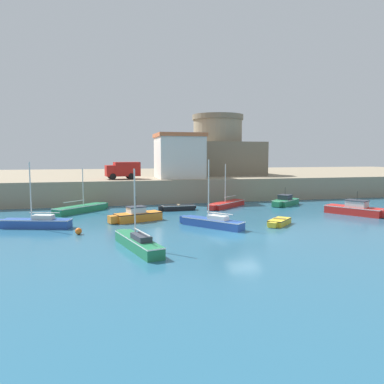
{
  "coord_description": "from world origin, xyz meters",
  "views": [
    {
      "loc": [
        -10.53,
        -26.2,
        6.12
      ],
      "look_at": [
        -0.63,
        13.85,
        2.0
      ],
      "focal_mm": 35.0,
      "sensor_mm": 36.0,
      "label": 1
    }
  ],
  "objects": [
    {
      "name": "sailboat_red_3",
      "position": [
        3.8,
        14.95,
        0.37
      ],
      "size": [
        5.79,
        5.26,
        5.05
      ],
      "color": "red",
      "rests_on": "ground"
    },
    {
      "name": "motorboat_orange_9",
      "position": [
        -7.31,
        8.17,
        0.52
      ],
      "size": [
        5.11,
        2.97,
        2.29
      ],
      "color": "orange",
      "rests_on": "ground"
    },
    {
      "name": "truck_on_quay",
      "position": [
        -7.61,
        22.89,
        4.19
      ],
      "size": [
        4.51,
        2.58,
        2.2
      ],
      "color": "#AD1E19",
      "rests_on": "quay_seawall"
    },
    {
      "name": "fortress",
      "position": [
        8.0,
        31.63,
        6.48
      ],
      "size": [
        12.11,
        12.11,
        9.46
      ],
      "color": "#796C57",
      "rests_on": "quay_seawall"
    },
    {
      "name": "dinghy_yellow_5",
      "position": [
        4.61,
        3.29,
        0.28
      ],
      "size": [
        3.08,
        3.03,
        0.59
      ],
      "color": "yellow",
      "rests_on": "ground"
    },
    {
      "name": "sailboat_green_4",
      "position": [
        -12.53,
        15.01,
        0.4
      ],
      "size": [
        5.68,
        5.65,
        4.65
      ],
      "color": "#237A4C",
      "rests_on": "ground"
    },
    {
      "name": "ground_plane",
      "position": [
        0.0,
        0.0,
        0.0
      ],
      "size": [
        200.0,
        200.0,
        0.0
      ],
      "primitive_type": "plane",
      "color": "#28607F"
    },
    {
      "name": "harbor_shed_near_wharf",
      "position": [
        0.0,
        23.68,
        6.0
      ],
      "size": [
        6.31,
        6.49,
        6.0
      ],
      "color": "silver",
      "rests_on": "quay_seawall"
    },
    {
      "name": "sailboat_blue_2",
      "position": [
        -1.4,
        3.68,
        0.45
      ],
      "size": [
        4.56,
        5.46,
        5.71
      ],
      "color": "#284C9E",
      "rests_on": "ground"
    },
    {
      "name": "quay_seawall",
      "position": [
        0.0,
        39.17,
        1.49
      ],
      "size": [
        120.0,
        40.0,
        2.97
      ],
      "primitive_type": "cube",
      "color": "gray",
      "rests_on": "ground"
    },
    {
      "name": "motorboat_red_8",
      "position": [
        14.83,
        6.51,
        0.56
      ],
      "size": [
        4.55,
        6.17,
        2.42
      ],
      "color": "red",
      "rests_on": "ground"
    },
    {
      "name": "sailboat_green_0",
      "position": [
        -8.25,
        -2.21,
        0.46
      ],
      "size": [
        2.67,
        6.87,
        5.22
      ],
      "color": "#237A4C",
      "rests_on": "ground"
    },
    {
      "name": "mooring_buoy",
      "position": [
        -12.22,
        3.42,
        0.26
      ],
      "size": [
        0.51,
        0.51,
        0.51
      ],
      "primitive_type": "sphere",
      "color": "orange",
      "rests_on": "ground"
    },
    {
      "name": "sailboat_blue_1",
      "position": [
        -15.82,
        6.94,
        0.47
      ],
      "size": [
        6.24,
        2.82,
        5.54
      ],
      "color": "#284C9E",
      "rests_on": "ground"
    },
    {
      "name": "dinghy_black_7",
      "position": [
        -2.24,
        13.9,
        0.32
      ],
      "size": [
        4.27,
        1.16,
        0.66
      ],
      "color": "black",
      "rests_on": "ground"
    },
    {
      "name": "motorboat_green_6",
      "position": [
        11.26,
        14.84,
        0.48
      ],
      "size": [
        4.67,
        4.07,
        2.19
      ],
      "color": "#237A4C",
      "rests_on": "ground"
    }
  ]
}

